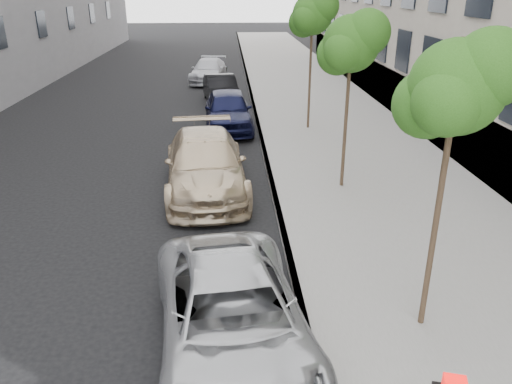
{
  "coord_description": "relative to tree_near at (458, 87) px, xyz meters",
  "views": [
    {
      "loc": [
        -0.09,
        -5.53,
        5.6
      ],
      "look_at": [
        0.46,
        4.33,
        1.5
      ],
      "focal_mm": 35.0,
      "sensor_mm": 36.0,
      "label": 1
    }
  ],
  "objects": [
    {
      "name": "tree_far",
      "position": [
        0.0,
        13.0,
        0.34
      ],
      "size": [
        1.85,
        1.65,
        5.36
      ],
      "color": "#38281C",
      "rests_on": "sidewalk"
    },
    {
      "name": "tree_near",
      "position": [
        0.0,
        0.0,
        0.0
      ],
      "size": [
        1.74,
        1.54,
        4.97
      ],
      "color": "#38281C",
      "rests_on": "sidewalk"
    },
    {
      "name": "minivan",
      "position": [
        -3.33,
        -0.42,
        -3.54
      ],
      "size": [
        2.96,
        5.31,
        1.4
      ],
      "primitive_type": "imported",
      "rotation": [
        0.0,
        0.0,
        0.13
      ],
      "color": "#B8BABD",
      "rests_on": "ground"
    },
    {
      "name": "sedan_black",
      "position": [
        -3.67,
        18.53,
        -3.55
      ],
      "size": [
        2.06,
        4.38,
        1.39
      ],
      "primitive_type": "imported",
      "rotation": [
        0.0,
        0.0,
        0.14
      ],
      "color": "black",
      "rests_on": "ground"
    },
    {
      "name": "tree_mid",
      "position": [
        0.0,
        6.5,
        -0.07
      ],
      "size": [
        1.82,
        1.62,
        4.94
      ],
      "color": "#38281C",
      "rests_on": "sidewalk"
    },
    {
      "name": "curb",
      "position": [
        -2.05,
        22.5,
        -4.17
      ],
      "size": [
        0.15,
        72.0,
        0.14
      ],
      "primitive_type": "cube",
      "color": "#9E9B93",
      "rests_on": "ground"
    },
    {
      "name": "sidewalk",
      "position": [
        1.07,
        22.5,
        -4.17
      ],
      "size": [
        6.4,
        72.0,
        0.14
      ],
      "primitive_type": "cube",
      "color": "gray",
      "rests_on": "ground"
    },
    {
      "name": "suv",
      "position": [
        -4.02,
        6.73,
        -3.43
      ],
      "size": [
        2.68,
        5.73,
        1.62
      ],
      "primitive_type": "imported",
      "rotation": [
        0.0,
        0.0,
        0.08
      ],
      "color": "#C9B28F",
      "rests_on": "ground"
    },
    {
      "name": "sedan_blue",
      "position": [
        -3.33,
        13.47,
        -3.44
      ],
      "size": [
        2.09,
        4.79,
        1.61
      ],
      "primitive_type": "imported",
      "rotation": [
        0.0,
        0.0,
        0.04
      ],
      "color": "black",
      "rests_on": "ground"
    },
    {
      "name": "sedan_rear",
      "position": [
        -4.49,
        24.66,
        -3.55
      ],
      "size": [
        2.49,
        4.94,
        1.38
      ],
      "primitive_type": "imported",
      "rotation": [
        0.0,
        0.0,
        -0.12
      ],
      "color": "#A7A8AF",
      "rests_on": "ground"
    }
  ]
}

